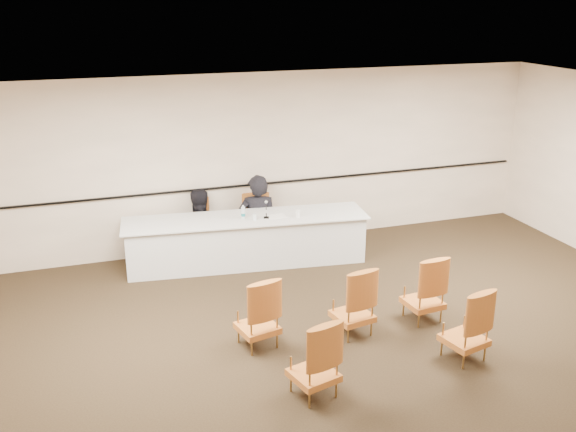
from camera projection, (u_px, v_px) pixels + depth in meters
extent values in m
plane|color=black|center=(362.00, 353.00, 7.93)|extent=(10.00, 10.00, 0.00)
plane|color=white|center=(373.00, 111.00, 6.95)|extent=(10.00, 10.00, 0.00)
cube|color=#F8DFC3|center=(267.00, 160.00, 11.02)|extent=(10.00, 0.04, 3.00)
cube|color=black|center=(268.00, 183.00, 11.12)|extent=(9.80, 0.04, 0.03)
imported|color=black|center=(258.00, 228.00, 11.07)|extent=(0.78, 0.61, 1.90)
imported|color=black|center=(198.00, 235.00, 10.89)|extent=(0.90, 0.77, 1.63)
cube|color=white|center=(276.00, 216.00, 10.40)|extent=(0.31, 0.24, 0.00)
cylinder|color=white|center=(255.00, 217.00, 10.22)|extent=(0.07, 0.07, 0.10)
cylinder|color=white|center=(298.00, 214.00, 10.36)|extent=(0.08, 0.08, 0.11)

